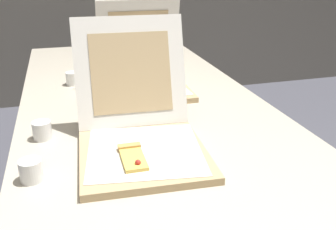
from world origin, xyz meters
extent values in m
cube|color=#BCB29E|center=(0.00, 0.68, 0.72)|extent=(0.96, 2.48, 0.03)
cylinder|color=gray|center=(-0.41, 1.85, 0.35)|extent=(0.04, 0.04, 0.70)
cylinder|color=gray|center=(0.41, 1.85, 0.35)|extent=(0.04, 0.04, 0.70)
cube|color=tan|center=(-0.10, 0.34, 0.75)|extent=(0.39, 0.39, 0.02)
cube|color=silver|center=(-0.09, 0.34, 0.76)|extent=(0.37, 0.37, 0.00)
cube|color=white|center=(-0.08, 0.58, 0.93)|extent=(0.37, 0.15, 0.35)
cube|color=tan|center=(-0.08, 0.57, 0.93)|extent=(0.27, 0.10, 0.25)
cube|color=#EAC156|center=(-0.14, 0.29, 0.76)|extent=(0.06, 0.13, 0.01)
cube|color=tan|center=(-0.14, 0.36, 0.77)|extent=(0.07, 0.03, 0.02)
sphere|color=red|center=(-0.13, 0.25, 0.77)|extent=(0.02, 0.02, 0.02)
cube|color=tan|center=(0.04, 0.91, 0.75)|extent=(0.37, 0.37, 0.02)
cube|color=silver|center=(0.04, 0.92, 0.76)|extent=(0.33, 0.33, 0.00)
cube|color=white|center=(0.04, 1.05, 0.93)|extent=(0.37, 0.09, 0.36)
cube|color=tan|center=(0.04, 1.05, 0.94)|extent=(0.26, 0.06, 0.26)
cube|color=#E0B266|center=(-0.01, 0.91, 0.76)|extent=(0.10, 0.12, 0.01)
cube|color=tan|center=(-0.03, 0.96, 0.77)|extent=(0.08, 0.04, 0.02)
sphere|color=red|center=(0.00, 0.89, 0.77)|extent=(0.02, 0.02, 0.02)
sphere|color=#2D6628|center=(0.00, 0.92, 0.77)|extent=(0.02, 0.02, 0.02)
cube|color=tan|center=(0.11, 1.38, 0.75)|extent=(0.41, 0.41, 0.02)
cube|color=silver|center=(0.11, 1.37, 0.76)|extent=(0.34, 0.34, 0.00)
cube|color=white|center=(0.09, 1.54, 0.94)|extent=(0.37, 0.09, 0.36)
cube|color=tan|center=(0.09, 1.54, 0.94)|extent=(0.26, 0.06, 0.26)
cylinder|color=white|center=(-0.38, 0.56, 0.76)|extent=(0.06, 0.06, 0.06)
cylinder|color=white|center=(-0.26, 1.10, 0.76)|extent=(0.06, 0.06, 0.06)
cylinder|color=white|center=(-0.41, 0.30, 0.76)|extent=(0.06, 0.06, 0.06)
camera|label=1|loc=(-0.29, -0.61, 1.28)|focal=40.29mm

